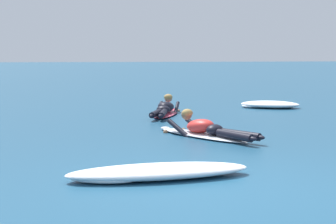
% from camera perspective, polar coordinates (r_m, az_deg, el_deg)
% --- Properties ---
extents(ground_plane, '(120.00, 120.00, 0.00)m').
position_cam_1_polar(ground_plane, '(16.20, -2.15, 0.85)').
color(ground_plane, navy).
extents(surfer_near, '(1.73, 2.34, 0.55)m').
position_cam_1_polar(surfer_near, '(9.99, 4.02, -1.92)').
color(surfer_near, silver).
rests_on(surfer_near, ground).
extents(surfer_far, '(1.07, 2.46, 0.54)m').
position_cam_1_polar(surfer_far, '(13.37, -0.33, 0.26)').
color(surfer_far, '#E54C66').
rests_on(surfer_far, ground).
extents(whitewater_front, '(1.83, 1.38, 0.20)m').
position_cam_1_polar(whitewater_front, '(15.37, 10.77, 0.78)').
color(whitewater_front, white).
rests_on(whitewater_front, ground).
extents(whitewater_mid_left, '(2.40, 0.87, 0.18)m').
position_cam_1_polar(whitewater_mid_left, '(6.81, -0.97, -6.36)').
color(whitewater_mid_left, white).
rests_on(whitewater_mid_left, ground).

